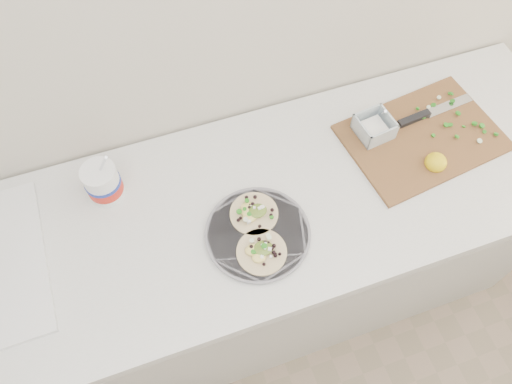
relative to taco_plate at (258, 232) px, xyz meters
name	(u,v)px	position (x,y,z in m)	size (l,w,h in m)	color
counter	(211,273)	(-0.14, 0.11, -0.47)	(2.44, 0.66, 0.90)	beige
taco_plate	(258,232)	(0.00, 0.00, 0.00)	(0.30, 0.30, 0.04)	slate
tub	(103,181)	(-0.37, 0.27, 0.05)	(0.10, 0.10, 0.23)	white
cutboard	(419,133)	(0.59, 0.16, 0.00)	(0.51, 0.38, 0.07)	brown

